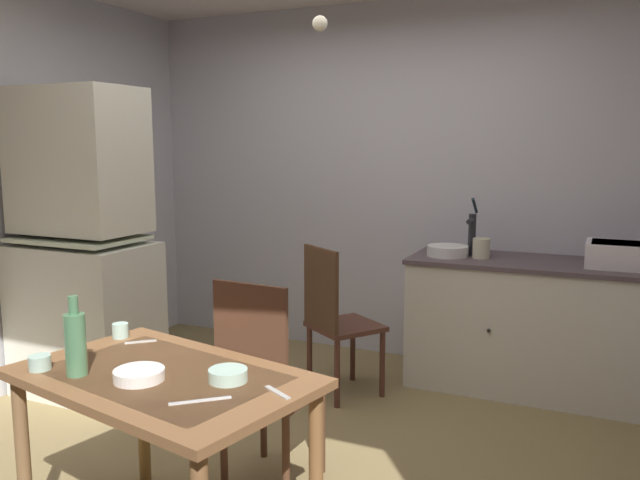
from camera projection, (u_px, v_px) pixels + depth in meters
ground_plane at (283, 453)px, 3.35m from camera, size 5.00×5.00×0.00m
wall_back at (395, 183)px, 4.80m from camera, size 4.10×0.10×2.63m
hutch_cabinet at (83, 254)px, 4.07m from camera, size 0.85×0.58×1.95m
counter_cabinet at (534, 326)px, 4.16m from camera, size 1.60×0.64×0.86m
sink_basin at (625, 255)px, 3.87m from camera, size 0.44×0.34×0.15m
hand_pump at (472, 230)px, 4.28m from camera, size 0.05×0.27×0.39m
mixing_bowl_counter at (448, 251)px, 4.27m from camera, size 0.27×0.27×0.07m
stoneware_crock at (481, 248)px, 4.19m from camera, size 0.11×0.11×0.13m
dining_table at (163, 398)px, 2.46m from camera, size 1.27×0.93×0.73m
chair_far_side at (264, 381)px, 2.95m from camera, size 0.42×0.42×1.00m
chair_by_counter at (336, 318)px, 4.05m from camera, size 0.56×0.56×0.97m
serving_bowl_wide at (228, 375)px, 2.36m from camera, size 0.15×0.15×0.05m
soup_bowl_small at (139, 375)px, 2.37m from camera, size 0.19×0.19×0.04m
teacup_mint at (120, 331)px, 2.90m from camera, size 0.07×0.07×0.07m
mug_dark at (40, 363)px, 2.48m from camera, size 0.08×0.08×0.06m
glass_bottle at (75, 342)px, 2.41m from camera, size 0.08×0.08×0.31m
table_knife at (200, 401)px, 2.18m from camera, size 0.17×0.15×0.00m
teaspoon_near_bowl at (277, 392)px, 2.25m from camera, size 0.13×0.09×0.00m
teaspoon_by_cup at (141, 342)px, 2.83m from camera, size 0.11×0.11×0.00m
pendant_bulb at (320, 23)px, 3.31m from camera, size 0.08×0.08×0.08m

